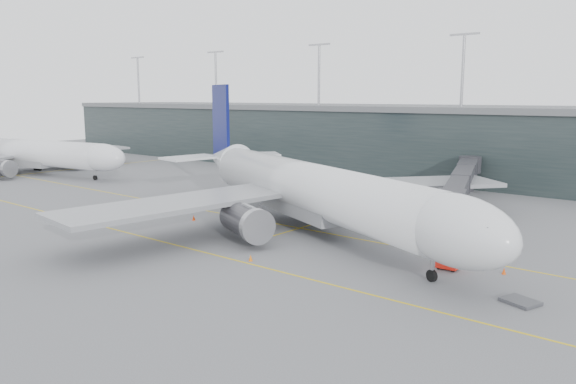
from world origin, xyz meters
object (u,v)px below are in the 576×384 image
Objects in this scene: main_aircraft at (308,189)px; jet_bridge at (477,178)px; second_aircraft at (29,153)px; gse_cart at (448,262)px.

main_aircraft is 1.51× the size of jet_bridge.
main_aircraft is 29.80m from jet_bridge.
second_aircraft reaches higher than gse_cart.
gse_cart is (9.40, -32.10, -4.06)m from jet_bridge.
second_aircraft is (-81.44, 3.42, -0.68)m from main_aircraft.
jet_bridge is 0.73× the size of second_aircraft.
gse_cart is at bearing -14.88° from second_aircraft.
gse_cart is (21.36, -4.81, -4.61)m from main_aircraft.
main_aircraft is at bearing -132.07° from jet_bridge.
main_aircraft is at bearing 165.48° from gse_cart.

